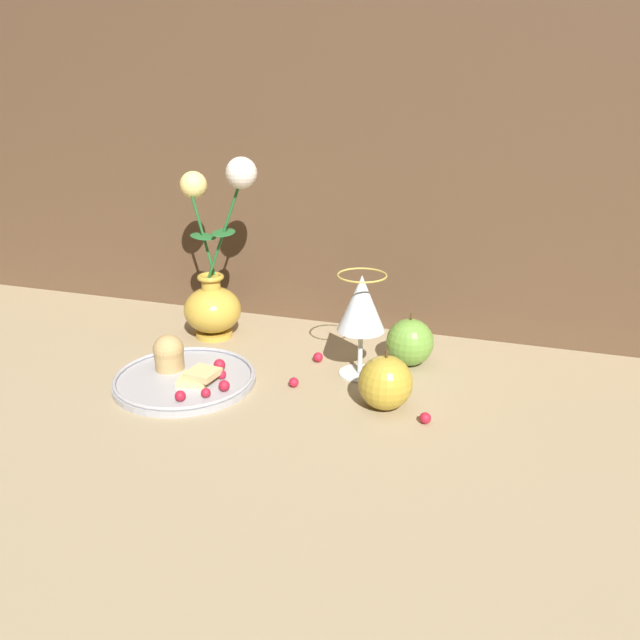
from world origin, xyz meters
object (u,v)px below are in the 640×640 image
(apple_beside_vase, at_px, (410,342))
(wine_glass, at_px, (361,307))
(apple_near_glass, at_px, (385,383))
(plate_with_pastries, at_px, (183,374))
(vase, at_px, (214,284))

(apple_beside_vase, bearing_deg, wine_glass, -138.35)
(apple_beside_vase, distance_m, apple_near_glass, 0.16)
(wine_glass, distance_m, apple_near_glass, 0.14)
(wine_glass, bearing_deg, apple_near_glass, -57.46)
(plate_with_pastries, bearing_deg, apple_near_glass, 2.89)
(plate_with_pastries, distance_m, apple_beside_vase, 0.38)
(wine_glass, relative_size, apple_near_glass, 1.85)
(plate_with_pastries, bearing_deg, wine_glass, 23.81)
(wine_glass, height_order, apple_beside_vase, wine_glass)
(apple_beside_vase, relative_size, apple_near_glass, 1.00)
(wine_glass, distance_m, apple_beside_vase, 0.12)
(apple_beside_vase, bearing_deg, apple_near_glass, -92.46)
(vase, bearing_deg, apple_beside_vase, -1.85)
(vase, xyz_separation_m, apple_near_glass, (0.36, -0.17, -0.06))
(vase, bearing_deg, wine_glass, -14.06)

